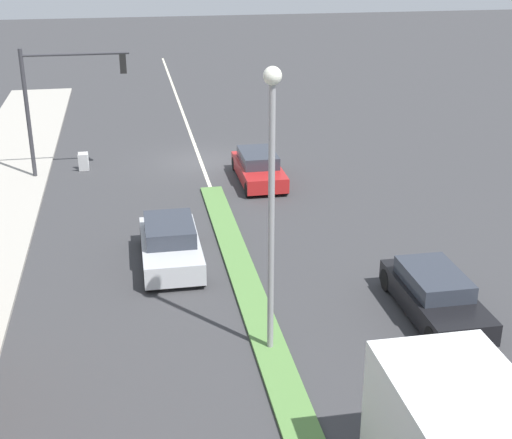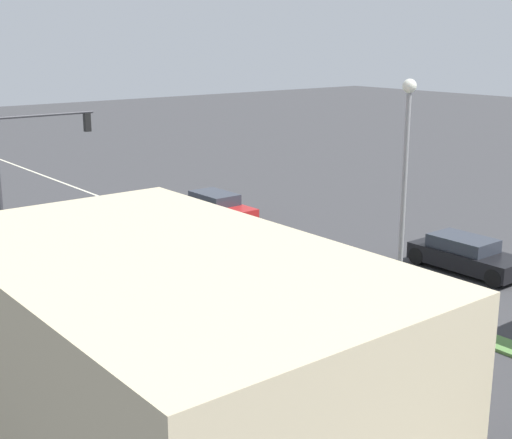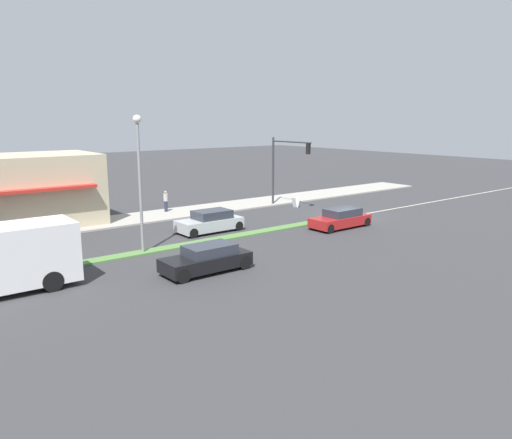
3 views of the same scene
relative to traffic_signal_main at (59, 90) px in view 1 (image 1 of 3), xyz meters
The scene contains 8 objects.
ground_plane 18.35m from the traffic_signal_main, 109.97° to the left, with size 160.00×160.00×0.00m, color #38383A.
lane_marking_center 7.35m from the traffic_signal_main, 169.42° to the right, with size 0.16×60.00×0.01m, color beige.
traffic_signal_main is the anchor object (origin of this frame).
street_lamp 16.82m from the traffic_signal_main, 111.38° to the left, with size 0.44×0.44×7.37m.
warning_aframe_sign 3.61m from the traffic_signal_main, 134.10° to the right, with size 0.45×0.53×0.84m.
sedan_silver 11.08m from the traffic_signal_main, 111.74° to the left, with size 1.90×4.28×1.41m.
hatchback_red 9.21m from the traffic_signal_main, 165.28° to the left, with size 1.79×4.40×1.30m.
suv_black 18.70m from the traffic_signal_main, 127.16° to the left, with size 1.80×4.36×1.32m.
Camera 1 is at (3.29, 32.64, 10.33)m, focal length 50.00 mm.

